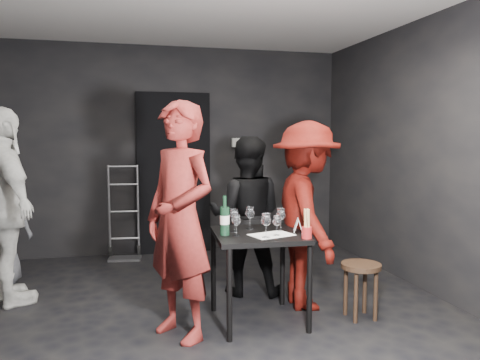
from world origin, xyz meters
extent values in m
cube|color=black|center=(0.00, 0.00, 0.00)|extent=(4.50, 5.00, 0.02)
cube|color=black|center=(0.00, 2.50, 1.35)|extent=(4.50, 0.04, 2.70)
cube|color=black|center=(0.00, -2.50, 1.35)|extent=(4.50, 0.04, 2.70)
cube|color=black|center=(2.25, 0.00, 1.35)|extent=(0.04, 5.00, 2.70)
cube|color=black|center=(0.00, 2.44, 1.05)|extent=(0.95, 0.10, 2.10)
cube|color=#B7B7B2|center=(0.85, 2.45, 1.45)|extent=(0.12, 0.06, 0.12)
cube|color=#B7B7B2|center=(1.05, 2.45, 1.40)|extent=(0.10, 0.06, 0.14)
cylinder|color=#B2B2B7|center=(-0.83, 2.30, 0.59)|extent=(0.03, 0.03, 1.18)
cylinder|color=#B2B2B7|center=(-0.47, 2.30, 0.59)|extent=(0.03, 0.03, 1.18)
cube|color=#B2B2B7|center=(-0.65, 2.19, 0.01)|extent=(0.39, 0.22, 0.03)
cylinder|color=black|center=(-0.83, 2.33, 0.08)|extent=(0.04, 0.16, 0.16)
cylinder|color=black|center=(-0.47, 2.33, 0.08)|extent=(0.04, 0.16, 0.16)
cube|color=black|center=(0.43, -0.08, 0.73)|extent=(0.72, 0.72, 0.04)
cylinder|color=black|center=(0.11, -0.40, 0.35)|extent=(0.04, 0.04, 0.71)
cylinder|color=black|center=(0.75, -0.40, 0.35)|extent=(0.04, 0.04, 0.71)
cylinder|color=black|center=(0.11, 0.24, 0.35)|extent=(0.04, 0.04, 0.71)
cylinder|color=black|center=(0.75, 0.24, 0.35)|extent=(0.04, 0.04, 0.71)
cylinder|color=#30241B|center=(1.28, -0.22, 0.45)|extent=(0.34, 0.34, 0.04)
cylinder|color=#30241B|center=(1.37, -0.13, 0.21)|extent=(0.04, 0.04, 0.41)
cylinder|color=#30241B|center=(1.19, -0.13, 0.21)|extent=(0.04, 0.04, 0.41)
cylinder|color=#30241B|center=(1.19, -0.31, 0.21)|extent=(0.04, 0.04, 0.41)
cylinder|color=#30241B|center=(1.37, -0.31, 0.21)|extent=(0.04, 0.04, 0.41)
imported|color=maroon|center=(-0.23, -0.21, 1.09)|extent=(0.88, 0.95, 2.18)
imported|color=black|center=(0.51, 0.64, 0.79)|extent=(0.86, 0.65, 1.57)
imported|color=#460A06|center=(0.94, 0.16, 0.93)|extent=(0.66, 1.25, 1.86)
imported|color=silver|center=(-1.69, 0.87, 1.08)|extent=(1.19, 1.40, 2.17)
cube|color=white|center=(0.50, -0.20, 0.75)|extent=(0.38, 0.31, 0.00)
cylinder|color=black|center=(0.14, -0.10, 0.86)|extent=(0.08, 0.08, 0.23)
cylinder|color=black|center=(0.14, -0.10, 1.02)|extent=(0.03, 0.03, 0.09)
cylinder|color=white|center=(0.14, -0.10, 0.87)|extent=(0.08, 0.08, 0.07)
cylinder|color=maroon|center=(0.73, -0.38, 0.79)|extent=(0.08, 0.08, 0.09)
camera|label=1|loc=(-0.64, -3.71, 1.54)|focal=35.00mm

